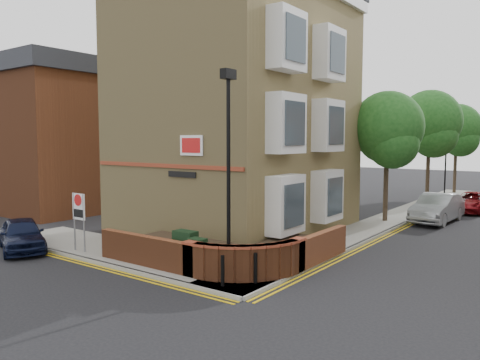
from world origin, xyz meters
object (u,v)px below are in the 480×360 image
lamppost (228,173)px  utility_cabinet_large (185,249)px  navy_hatchback (22,235)px  zone_sign (79,211)px  silver_car_near (437,208)px

lamppost → utility_cabinet_large: size_ratio=5.25×
utility_cabinet_large → navy_hatchback: bearing=-165.6°
lamppost → zone_sign: (-6.60, -0.70, -1.70)m
lamppost → silver_car_near: 14.96m
utility_cabinet_large → zone_sign: size_ratio=0.55×
utility_cabinet_large → lamppost: bearing=-3.0°
silver_car_near → lamppost: bearing=-96.6°
lamppost → utility_cabinet_large: (-1.90, 0.10, -2.62)m
navy_hatchback → silver_car_near: (11.47, 16.21, 0.11)m
utility_cabinet_large → silver_car_near: 15.08m
lamppost → zone_sign: 6.85m
zone_sign → navy_hatchback: zone_sign is taller
silver_car_near → navy_hatchback: bearing=-121.9°
navy_hatchback → utility_cabinet_large: bearing=-51.9°
utility_cabinet_large → silver_car_near: bearing=72.8°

